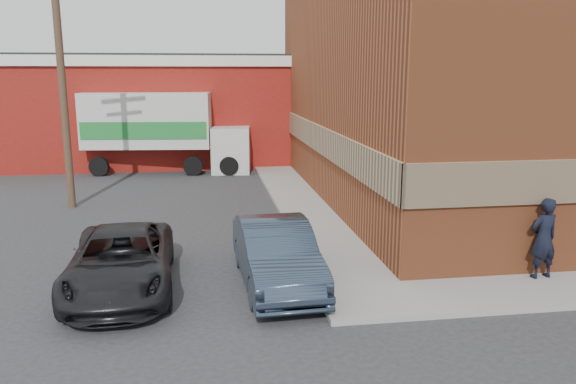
{
  "coord_description": "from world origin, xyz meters",
  "views": [
    {
      "loc": [
        -2.77,
        -11.41,
        4.71
      ],
      "look_at": [
        -0.77,
        1.92,
        1.84
      ],
      "focal_mm": 35.0,
      "sensor_mm": 36.0,
      "label": 1
    }
  ],
  "objects_px": {
    "warehouse": "(143,108)",
    "brick_building": "(500,73)",
    "utility_pole": "(61,72)",
    "man": "(544,238)",
    "sedan": "(276,254)",
    "suv_a": "(121,261)",
    "box_truck": "(164,127)"
  },
  "relations": [
    {
      "from": "man",
      "to": "suv_a",
      "type": "bearing_deg",
      "value": -14.35
    },
    {
      "from": "warehouse",
      "to": "sedan",
      "type": "relative_size",
      "value": 3.69
    },
    {
      "from": "box_truck",
      "to": "brick_building",
      "type": "bearing_deg",
      "value": -21.36
    },
    {
      "from": "utility_pole",
      "to": "sedan",
      "type": "xyz_separation_m",
      "value": [
        6.25,
        -8.5,
        -4.02
      ]
    },
    {
      "from": "warehouse",
      "to": "man",
      "type": "distance_m",
      "value": 22.99
    },
    {
      "from": "man",
      "to": "sedan",
      "type": "distance_m",
      "value": 6.05
    },
    {
      "from": "utility_pole",
      "to": "box_truck",
      "type": "xyz_separation_m",
      "value": [
        2.88,
        6.91,
        -2.55
      ]
    },
    {
      "from": "brick_building",
      "to": "suv_a",
      "type": "bearing_deg",
      "value": -147.77
    },
    {
      "from": "utility_pole",
      "to": "box_truck",
      "type": "relative_size",
      "value": 1.14
    },
    {
      "from": "box_truck",
      "to": "sedan",
      "type": "bearing_deg",
      "value": -71.2
    },
    {
      "from": "man",
      "to": "sedan",
      "type": "bearing_deg",
      "value": -15.69
    },
    {
      "from": "warehouse",
      "to": "utility_pole",
      "type": "distance_m",
      "value": 11.27
    },
    {
      "from": "warehouse",
      "to": "suv_a",
      "type": "height_order",
      "value": "warehouse"
    },
    {
      "from": "utility_pole",
      "to": "man",
      "type": "bearing_deg",
      "value": -37.06
    },
    {
      "from": "suv_a",
      "to": "box_truck",
      "type": "bearing_deg",
      "value": 87.51
    },
    {
      "from": "warehouse",
      "to": "box_truck",
      "type": "height_order",
      "value": "warehouse"
    },
    {
      "from": "utility_pole",
      "to": "sedan",
      "type": "height_order",
      "value": "utility_pole"
    },
    {
      "from": "warehouse",
      "to": "box_truck",
      "type": "relative_size",
      "value": 2.06
    },
    {
      "from": "suv_a",
      "to": "box_truck",
      "type": "relative_size",
      "value": 0.6
    },
    {
      "from": "man",
      "to": "box_truck",
      "type": "bearing_deg",
      "value": -68.47
    },
    {
      "from": "sedan",
      "to": "man",
      "type": "bearing_deg",
      "value": -9.9
    },
    {
      "from": "warehouse",
      "to": "brick_building",
      "type": "bearing_deg",
      "value": -37.2
    },
    {
      "from": "utility_pole",
      "to": "man",
      "type": "distance_m",
      "value": 15.79
    },
    {
      "from": "man",
      "to": "warehouse",
      "type": "bearing_deg",
      "value": -70.6
    },
    {
      "from": "man",
      "to": "box_truck",
      "type": "relative_size",
      "value": 0.24
    },
    {
      "from": "warehouse",
      "to": "utility_pole",
      "type": "xyz_separation_m",
      "value": [
        -1.5,
        -11.0,
        1.93
      ]
    },
    {
      "from": "utility_pole",
      "to": "sedan",
      "type": "distance_m",
      "value": 11.29
    },
    {
      "from": "suv_a",
      "to": "brick_building",
      "type": "bearing_deg",
      "value": 29.89
    },
    {
      "from": "brick_building",
      "to": "suv_a",
      "type": "relative_size",
      "value": 3.82
    },
    {
      "from": "warehouse",
      "to": "suv_a",
      "type": "relative_size",
      "value": 3.41
    },
    {
      "from": "utility_pole",
      "to": "suv_a",
      "type": "relative_size",
      "value": 1.89
    },
    {
      "from": "utility_pole",
      "to": "suv_a",
      "type": "height_order",
      "value": "utility_pole"
    }
  ]
}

